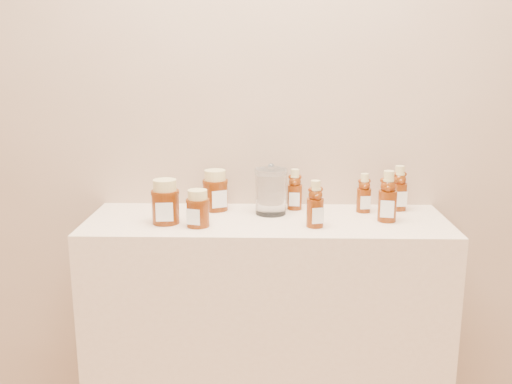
# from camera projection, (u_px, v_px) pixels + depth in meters

# --- Properties ---
(wall_back) EXTENTS (3.50, 0.02, 2.70)m
(wall_back) POSITION_uv_depth(u_px,v_px,m) (268.00, 79.00, 1.99)
(wall_back) COLOR tan
(wall_back) RESTS_ON ground
(display_table) EXTENTS (1.20, 0.40, 0.90)m
(display_table) POSITION_uv_depth(u_px,v_px,m) (266.00, 342.00, 2.00)
(display_table) COLOR beige
(display_table) RESTS_ON ground
(bear_bottle_back_left) EXTENTS (0.06, 0.06, 0.16)m
(bear_bottle_back_left) POSITION_uv_depth(u_px,v_px,m) (295.00, 187.00, 2.00)
(bear_bottle_back_left) COLOR #561E06
(bear_bottle_back_left) RESTS_ON display_table
(bear_bottle_back_mid) EXTENTS (0.06, 0.06, 0.15)m
(bear_bottle_back_mid) POSITION_uv_depth(u_px,v_px,m) (364.00, 190.00, 1.97)
(bear_bottle_back_mid) COLOR #561E06
(bear_bottle_back_mid) RESTS_ON display_table
(bear_bottle_back_right) EXTENTS (0.07, 0.07, 0.18)m
(bear_bottle_back_right) POSITION_uv_depth(u_px,v_px,m) (399.00, 185.00, 1.99)
(bear_bottle_back_right) COLOR #561E06
(bear_bottle_back_right) RESTS_ON display_table
(bear_bottle_front_left) EXTENTS (0.07, 0.07, 0.17)m
(bear_bottle_front_left) POSITION_uv_depth(u_px,v_px,m) (315.00, 201.00, 1.79)
(bear_bottle_front_left) COLOR #561E06
(bear_bottle_front_left) RESTS_ON display_table
(bear_bottle_front_right) EXTENTS (0.08, 0.08, 0.19)m
(bear_bottle_front_right) POSITION_uv_depth(u_px,v_px,m) (388.00, 193.00, 1.85)
(bear_bottle_front_right) COLOR #561E06
(bear_bottle_front_right) RESTS_ON display_table
(honey_jar_left) EXTENTS (0.10, 0.10, 0.14)m
(honey_jar_left) POSITION_uv_depth(u_px,v_px,m) (165.00, 202.00, 1.84)
(honey_jar_left) COLOR #561E06
(honey_jar_left) RESTS_ON display_table
(honey_jar_back) EXTENTS (0.12, 0.12, 0.14)m
(honey_jar_back) POSITION_uv_depth(u_px,v_px,m) (215.00, 190.00, 2.00)
(honey_jar_back) COLOR #561E06
(honey_jar_back) RESTS_ON display_table
(honey_jar_front) EXTENTS (0.09, 0.09, 0.12)m
(honey_jar_front) POSITION_uv_depth(u_px,v_px,m) (198.00, 208.00, 1.80)
(honey_jar_front) COLOR #561E06
(honey_jar_front) RESTS_ON display_table
(glass_canister) EXTENTS (0.13, 0.13, 0.17)m
(glass_canister) POSITION_uv_depth(u_px,v_px,m) (271.00, 190.00, 1.94)
(glass_canister) COLOR white
(glass_canister) RESTS_ON display_table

